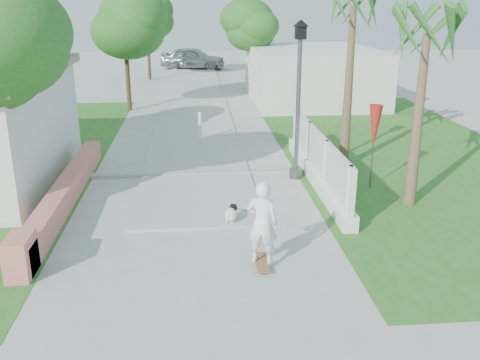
{
  "coord_description": "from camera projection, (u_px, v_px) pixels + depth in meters",
  "views": [
    {
      "loc": [
        0.02,
        -9.09,
        4.96
      ],
      "look_at": [
        0.99,
        2.21,
        1.1
      ],
      "focal_mm": 40.0,
      "sensor_mm": 36.0,
      "label": 1
    }
  ],
  "objects": [
    {
      "name": "dog",
      "position": [
        231.0,
        214.0,
        12.39
      ],
      "size": [
        0.41,
        0.6,
        0.43
      ],
      "rotation": [
        0.0,
        0.0,
        -0.34
      ],
      "color": "white",
      "rests_on": "ground"
    },
    {
      "name": "bollard",
      "position": [
        200.0,
        125.0,
        19.43
      ],
      "size": [
        0.14,
        0.14,
        1.09
      ],
      "color": "white",
      "rests_on": "ground"
    },
    {
      "name": "patio_umbrella",
      "position": [
        375.0,
        128.0,
        14.26
      ],
      "size": [
        0.36,
        0.36,
        2.3
      ],
      "color": "#59595E",
      "rests_on": "ground"
    },
    {
      "name": "ground",
      "position": [
        198.0,
        273.0,
        10.17
      ],
      "size": [
        90.0,
        90.0,
        0.0
      ],
      "primitive_type": "plane",
      "color": "#B7B7B2",
      "rests_on": "ground"
    },
    {
      "name": "skateboarder",
      "position": [
        250.0,
        216.0,
        10.73
      ],
      "size": [
        0.8,
        2.82,
        1.75
      ],
      "rotation": [
        0.0,
        0.0,
        2.82
      ],
      "color": "brown",
      "rests_on": "ground"
    },
    {
      "name": "tree_path_far",
      "position": [
        147.0,
        18.0,
        33.22
      ],
      "size": [
        3.2,
        3.2,
        5.17
      ],
      "color": "#4C3826",
      "rests_on": "ground"
    },
    {
      "name": "tree_path_left",
      "position": [
        125.0,
        25.0,
        23.77
      ],
      "size": [
        3.4,
        3.4,
        5.23
      ],
      "color": "#4C3826",
      "rests_on": "ground"
    },
    {
      "name": "street_lamp",
      "position": [
        298.0,
        95.0,
        14.81
      ],
      "size": [
        0.44,
        0.44,
        4.44
      ],
      "color": "#59595E",
      "rests_on": "ground"
    },
    {
      "name": "building_right",
      "position": [
        311.0,
        74.0,
        27.22
      ],
      "size": [
        6.0,
        8.0,
        2.6
      ],
      "primitive_type": "cube",
      "color": "silver",
      "rests_on": "ground"
    },
    {
      "name": "grass_right",
      "position": [
        400.0,
        151.0,
        18.28
      ],
      "size": [
        8.0,
        20.0,
        0.01
      ],
      "primitive_type": "cube",
      "color": "#246520",
      "rests_on": "ground"
    },
    {
      "name": "path_strip",
      "position": [
        194.0,
        94.0,
        29.02
      ],
      "size": [
        3.2,
        36.0,
        0.06
      ],
      "primitive_type": "cube",
      "color": "#B7B7B2",
      "rests_on": "ground"
    },
    {
      "name": "palm_near",
      "position": [
        426.0,
        44.0,
        12.35
      ],
      "size": [
        1.8,
        1.8,
        4.7
      ],
      "color": "brown",
      "rests_on": "ground"
    },
    {
      "name": "tree_left_mid",
      "position": [
        16.0,
        48.0,
        16.6
      ],
      "size": [
        3.2,
        3.2,
        4.85
      ],
      "color": "#4C3826",
      "rests_on": "ground"
    },
    {
      "name": "lattice_fence",
      "position": [
        317.0,
        164.0,
        14.99
      ],
      "size": [
        0.35,
        7.0,
        1.5
      ],
      "color": "white",
      "rests_on": "ground"
    },
    {
      "name": "parked_car",
      "position": [
        193.0,
        58.0,
        39.33
      ],
      "size": [
        4.98,
        2.9,
        1.59
      ],
      "primitive_type": "imported",
      "rotation": [
        0.0,
        0.0,
        1.34
      ],
      "color": "#A5A9AC",
      "rests_on": "ground"
    },
    {
      "name": "pink_wall",
      "position": [
        62.0,
        198.0,
        13.15
      ],
      "size": [
        0.45,
        8.2,
        0.8
      ],
      "color": "#BC6B60",
      "rests_on": "ground"
    },
    {
      "name": "curb",
      "position": [
        196.0,
        173.0,
        15.81
      ],
      "size": [
        6.5,
        0.25,
        0.1
      ],
      "primitive_type": "cube",
      "color": "#999993",
      "rests_on": "ground"
    },
    {
      "name": "palm_far",
      "position": [
        353.0,
        16.0,
        15.23
      ],
      "size": [
        1.8,
        1.8,
        5.3
      ],
      "color": "brown",
      "rests_on": "ground"
    },
    {
      "name": "tree_path_right",
      "position": [
        253.0,
        28.0,
        28.15
      ],
      "size": [
        3.0,
        3.0,
        4.79
      ],
      "color": "#4C3826",
      "rests_on": "ground"
    }
  ]
}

